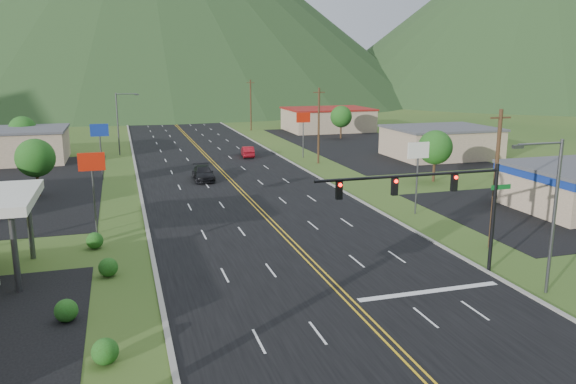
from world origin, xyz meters
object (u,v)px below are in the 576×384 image
object	(u,v)px
streetlight_east	(551,207)
car_dark_mid	(203,174)
traffic_signal	(439,194)
streetlight_west	(120,119)
car_red_far	(248,152)

from	to	relation	value
streetlight_east	car_dark_mid	xyz separation A→B (m)	(-14.10, 38.08, -4.39)
traffic_signal	car_dark_mid	xyz separation A→B (m)	(-9.40, 34.08, -4.54)
streetlight_east	streetlight_west	bearing A→B (deg)	110.86
traffic_signal	car_dark_mid	size ratio (longest dim) A/B	2.41
streetlight_east	car_red_far	world-z (taller)	streetlight_east
streetlight_west	car_red_far	bearing A→B (deg)	-22.38
streetlight_east	car_dark_mid	world-z (taller)	streetlight_east
traffic_signal	car_red_far	world-z (taller)	traffic_signal
streetlight_east	car_red_far	size ratio (longest dim) A/B	1.98
streetlight_east	car_red_far	xyz separation A→B (m)	(-5.59, 52.89, -4.43)
streetlight_west	car_dark_mid	world-z (taller)	streetlight_west
traffic_signal	streetlight_east	bearing A→B (deg)	-40.39
traffic_signal	car_red_far	size ratio (longest dim) A/B	2.88
streetlight_west	car_red_far	distance (m)	19.19
streetlight_west	car_red_far	world-z (taller)	streetlight_west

